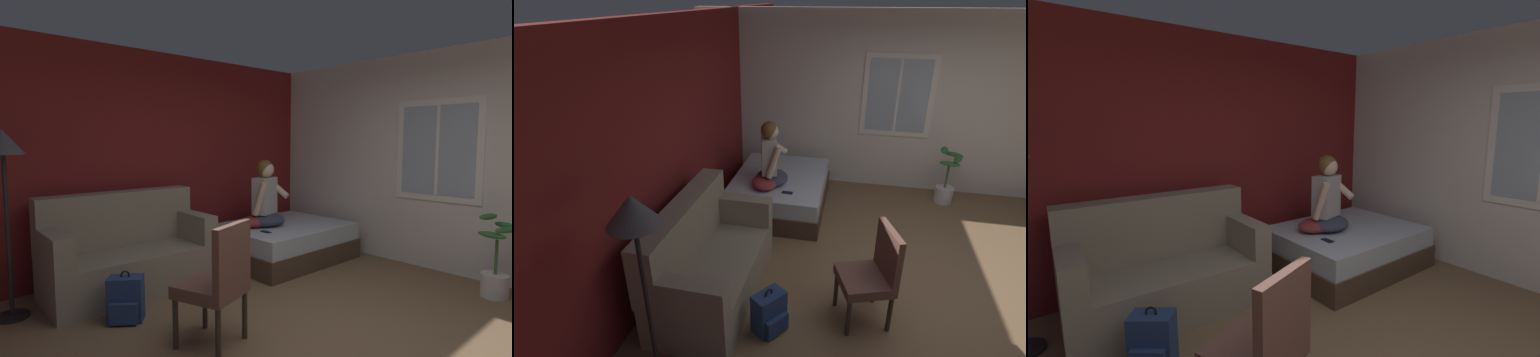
{
  "view_description": "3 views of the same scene",
  "coord_description": "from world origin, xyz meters",
  "views": [
    {
      "loc": [
        -2.36,
        -1.72,
        1.6
      ],
      "look_at": [
        0.89,
        1.9,
        1.14
      ],
      "focal_mm": 28.0,
      "sensor_mm": 36.0,
      "label": 1
    },
    {
      "loc": [
        -3.69,
        0.97,
        2.86
      ],
      "look_at": [
        0.72,
        1.96,
        0.77
      ],
      "focal_mm": 28.0,
      "sensor_mm": 36.0,
      "label": 2
    },
    {
      "loc": [
        -1.52,
        -0.72,
        1.73
      ],
      "look_at": [
        0.58,
        2.06,
        1.15
      ],
      "focal_mm": 24.0,
      "sensor_mm": 36.0,
      "label": 3
    }
  ],
  "objects": [
    {
      "name": "throw_pillow",
      "position": [
        1.08,
        2.11,
        0.55
      ],
      "size": [
        0.53,
        0.42,
        0.14
      ],
      "primitive_type": "ellipsoid",
      "rotation": [
        0.0,
        0.0,
        0.14
      ],
      "color": "#993338",
      "rests_on": "bed"
    },
    {
      "name": "backpack",
      "position": [
        -0.94,
        1.59,
        0.19
      ],
      "size": [
        0.35,
        0.35,
        0.46
      ],
      "color": "navy",
      "rests_on": "ground"
    },
    {
      "name": "cell_phone",
      "position": [
        0.94,
        1.78,
        0.48
      ],
      "size": [
        0.07,
        0.15,
        0.01
      ],
      "primitive_type": "cube",
      "rotation": [
        0.0,
        0.0,
        6.27
      ],
      "color": "black",
      "rests_on": "bed"
    },
    {
      "name": "bed",
      "position": [
        1.46,
        1.98,
        0.24
      ],
      "size": [
        1.7,
        1.31,
        0.48
      ],
      "color": "#4C3828",
      "rests_on": "ground"
    },
    {
      "name": "person_seated",
      "position": [
        1.22,
        2.06,
        0.84
      ],
      "size": [
        0.62,
        0.56,
        0.88
      ],
      "color": "#383D51",
      "rests_on": "bed"
    },
    {
      "name": "wall_back_accent",
      "position": [
        0.0,
        2.93,
        1.35
      ],
      "size": [
        10.04,
        0.16,
        2.7
      ],
      "primitive_type": "cube",
      "color": "maroon",
      "rests_on": "ground"
    },
    {
      "name": "side_chair",
      "position": [
        -0.58,
        0.7,
        0.53
      ],
      "size": [
        0.59,
        0.59,
        0.98
      ],
      "color": "#382D23",
      "rests_on": "ground"
    },
    {
      "name": "couch",
      "position": [
        -0.59,
        2.32,
        0.39
      ],
      "size": [
        1.71,
        0.84,
        1.04
      ],
      "color": "gray",
      "rests_on": "ground"
    }
  ]
}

